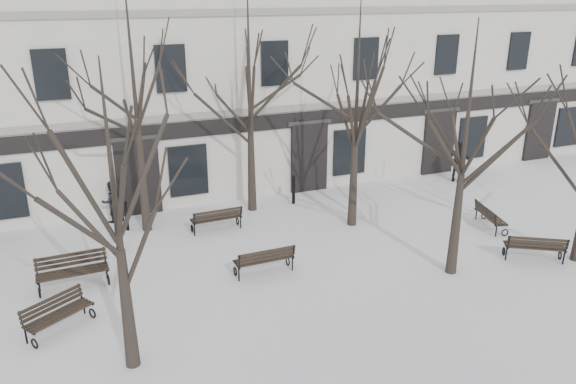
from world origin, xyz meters
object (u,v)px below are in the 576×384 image
tree_2 (467,122)px  bench_3 (72,270)px  bench_0 (57,313)px  bench_2 (535,246)px  tree_1 (113,186)px  bench_5 (489,216)px  bench_4 (217,218)px  bench_1 (265,259)px

tree_2 → bench_3: size_ratio=3.75×
bench_0 → bench_2: bearing=-38.8°
tree_1 → bench_0: (-1.54, 2.14, -3.87)m
tree_1 → bench_3: size_ratio=3.51×
tree_1 → bench_0: tree_1 is taller
bench_0 → bench_5: bearing=-28.2°
bench_3 → bench_2: bearing=-16.9°
bench_2 → bench_4: bench_2 is taller
bench_2 → bench_3: bench_3 is taller
bench_1 → bench_5: (8.65, 0.28, -0.04)m
tree_2 → bench_3: tree_2 is taller
tree_1 → bench_2: (12.45, 0.61, -3.84)m
bench_1 → bench_2: (8.18, -2.35, -0.00)m
tree_2 → bench_0: tree_2 is taller
bench_1 → bench_3: (-5.37, 1.33, 0.04)m
tree_2 → bench_5: tree_2 is taller
bench_2 → bench_4: 10.55m
tree_2 → bench_4: size_ratio=4.12×
bench_3 → bench_5: bearing=-6.0°
bench_0 → bench_2: size_ratio=0.95×
bench_0 → bench_5: 14.50m
bench_1 → bench_4: bench_1 is taller
tree_1 → bench_5: bearing=14.1°
bench_2 → bench_5: 2.67m
bench_3 → bench_4: bench_3 is taller
tree_1 → bench_3: (-1.10, 4.29, -3.80)m
bench_4 → tree_1: bearing=58.8°
bench_0 → bench_3: size_ratio=0.89×
bench_0 → bench_4: bench_4 is taller
tree_1 → bench_2: tree_1 is taller
bench_1 → bench_2: bearing=162.9°
tree_2 → bench_4: tree_2 is taller
tree_2 → bench_3: (-10.65, 3.33, -4.10)m
bench_1 → bench_3: bench_3 is taller
tree_1 → bench_3: 5.84m
bench_1 → tree_1: bearing=33.7°
bench_1 → bench_3: 5.53m
bench_3 → bench_4: bearing=23.8°
bench_2 → bench_4: (-8.68, 6.00, -0.01)m
bench_0 → bench_3: 2.19m
bench_3 → bench_1: bearing=-15.6°
tree_2 → bench_2: bearing=-7.0°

